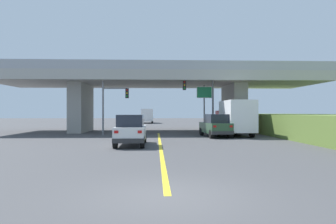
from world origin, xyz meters
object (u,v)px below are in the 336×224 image
Objects in this scene: traffic_signal_farside at (112,101)px; highway_sign at (204,98)px; box_truck at (235,118)px; traffic_signal_nearside at (203,96)px; suv_crossing at (215,126)px; suv_lead at (131,130)px; semi_truck_distant at (147,116)px.

highway_sign is (9.28, 1.17, 0.39)m from traffic_signal_farside.
traffic_signal_farside is at bearing 170.40° from box_truck.
traffic_signal_farside is (-11.64, 1.97, 1.60)m from box_truck.
traffic_signal_nearside is at bearing 1.80° from traffic_signal_farside.
traffic_signal_nearside is (-0.54, 3.51, 2.83)m from suv_crossing.
suv_crossing is at bearing -18.61° from traffic_signal_farside.
box_truck is at bearing 41.03° from suv_lead.
traffic_signal_farside is (-2.65, 9.79, 2.27)m from suv_lead.
semi_truck_distant is at bearing 101.43° from traffic_signal_nearside.
traffic_signal_farside reaches higher than suv_lead.
box_truck is 4.41m from highway_sign.
semi_truck_distant is (-9.04, 34.00, -0.15)m from box_truck.
box_truck is at bearing -75.12° from semi_truck_distant.
semi_truck_distant reaches higher than suv_crossing.
semi_truck_distant is at bearing 95.70° from suv_crossing.
suv_lead is 0.89× the size of traffic_signal_farside.
highway_sign reaches higher than suv_lead.
suv_lead is 10.39m from traffic_signal_farside.
box_truck is at bearing 25.64° from suv_crossing.
box_truck is 1.35× the size of highway_sign.
suv_lead is 11.94m from box_truck.
traffic_signal_nearside is at bearing 139.26° from box_truck.
suv_crossing is 0.68× the size of box_truck.
box_truck is (2.08, 1.25, 0.67)m from suv_crossing.
suv_lead is at bearing -122.32° from traffic_signal_nearside.
suv_lead is 0.77× the size of traffic_signal_nearside.
highway_sign is at bearing 58.85° from suv_lead.
suv_lead is 0.67× the size of semi_truck_distant.
highway_sign reaches higher than box_truck.
semi_truck_distant is (2.61, 32.04, -1.74)m from traffic_signal_farside.
highway_sign is 0.72× the size of semi_truck_distant.
traffic_signal_farside is 1.05× the size of highway_sign.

